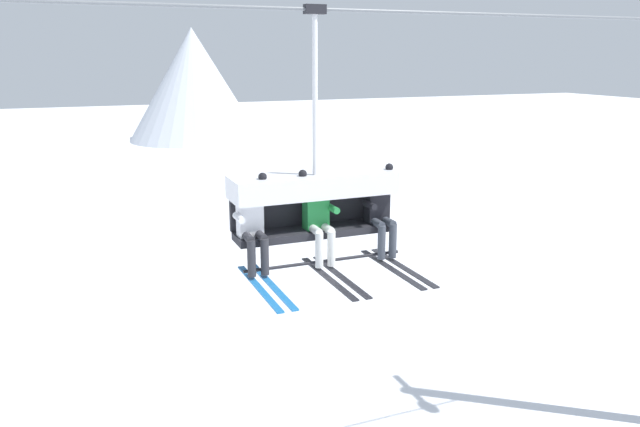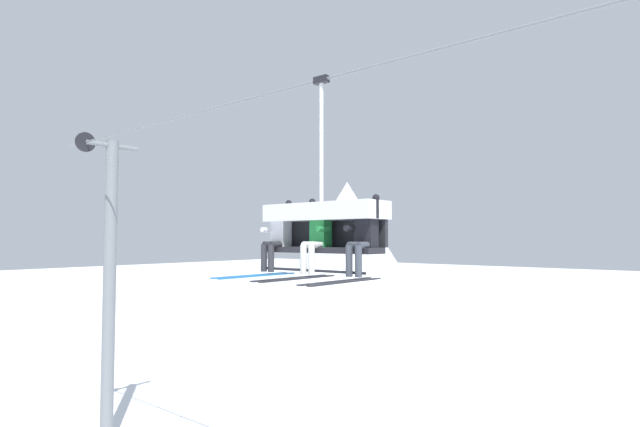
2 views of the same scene
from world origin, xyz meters
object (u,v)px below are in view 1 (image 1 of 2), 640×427
at_px(skier_white, 253,225).
at_px(skier_green, 319,218).
at_px(skier_black, 381,211).
at_px(chairlift_chair, 313,193).

relative_size(skier_white, skier_green, 1.00).
height_order(skier_white, skier_black, same).
distance_m(chairlift_chair, skier_white, 1.00).
bearing_deg(skier_black, chairlift_chair, 167.15).
distance_m(chairlift_chair, skier_green, 0.36).
bearing_deg(chairlift_chair, skier_green, -90.89).
distance_m(skier_white, skier_black, 1.87).
relative_size(skier_white, skier_black, 1.00).
xyz_separation_m(skier_white, skier_green, (0.93, 0.00, 0.00)).
bearing_deg(skier_green, skier_black, 0.00).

